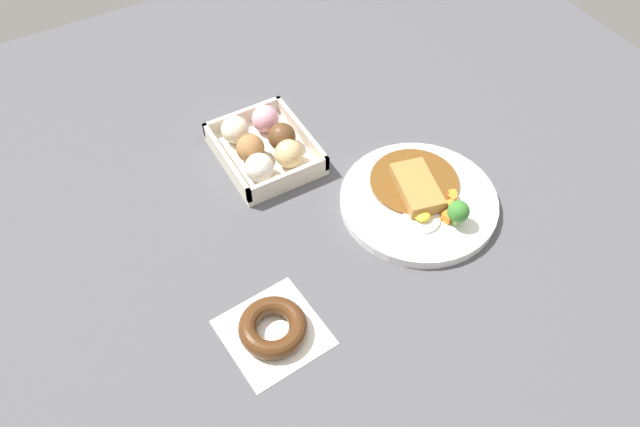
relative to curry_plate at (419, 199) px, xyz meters
name	(u,v)px	position (x,y,z in m)	size (l,w,h in m)	color
ground_plane	(349,210)	(0.05, 0.11, -0.01)	(1.60, 1.60, 0.00)	#4C4C51
curry_plate	(419,199)	(0.00, 0.00, 0.00)	(0.28, 0.28, 0.07)	white
donut_box	(264,146)	(0.24, 0.18, 0.01)	(0.20, 0.16, 0.06)	beige
chocolate_ring_donut	(273,328)	(-0.10, 0.34, 0.00)	(0.15, 0.15, 0.03)	white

